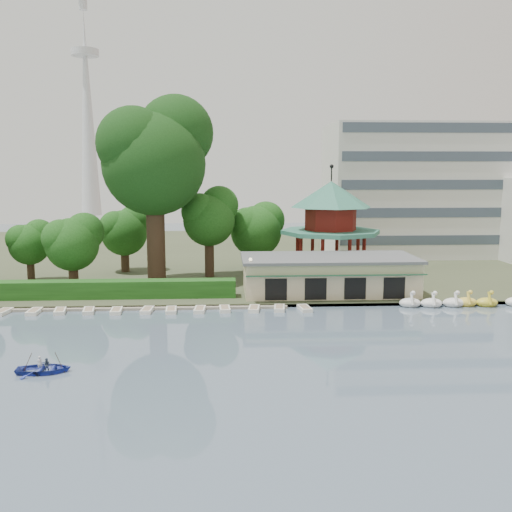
{
  "coord_description": "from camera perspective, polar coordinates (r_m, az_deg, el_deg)",
  "views": [
    {
      "loc": [
        -1.02,
        -37.62,
        13.3
      ],
      "look_at": [
        2.0,
        18.0,
        5.0
      ],
      "focal_mm": 40.0,
      "sensor_mm": 36.0,
      "label": 1
    }
  ],
  "objects": [
    {
      "name": "lamp_post",
      "position": [
        57.55,
        -0.55,
        -1.49
      ],
      "size": [
        0.36,
        0.36,
        4.28
      ],
      "color": "black",
      "rests_on": "shore"
    },
    {
      "name": "broadcast_tower",
      "position": [
        183.46,
        -16.54,
        14.6
      ],
      "size": [
        8.0,
        8.0,
        96.0
      ],
      "color": "silver",
      "rests_on": "ground"
    },
    {
      "name": "big_tree",
      "position": [
        66.3,
        -10.04,
        10.02
      ],
      "size": [
        12.84,
        11.96,
        21.64
      ],
      "color": "#3A281C",
      "rests_on": "shore"
    },
    {
      "name": "embankment",
      "position": [
        56.48,
        -2.0,
        -4.99
      ],
      "size": [
        220.0,
        0.6,
        0.3
      ],
      "primitive_type": "cube",
      "color": "gray",
      "rests_on": "ground"
    },
    {
      "name": "rowboat_with_passengers",
      "position": [
        41.14,
        -20.48,
        -10.18
      ],
      "size": [
        5.22,
        3.9,
        2.01
      ],
      "color": "#2A3B9F",
      "rests_on": "ground"
    },
    {
      "name": "swan_boats",
      "position": [
        61.25,
        21.66,
        -4.29
      ],
      "size": [
        16.42,
        2.03,
        1.92
      ],
      "color": "white",
      "rests_on": "ground"
    },
    {
      "name": "moored_rowboats",
      "position": [
        55.81,
        -12.49,
        -5.33
      ],
      "size": [
        34.9,
        2.64,
        0.36
      ],
      "color": "white",
      "rests_on": "ground"
    },
    {
      "name": "hedge",
      "position": [
        60.97,
        -16.32,
        -3.22
      ],
      "size": [
        30.0,
        2.0,
        1.8
      ],
      "primitive_type": "cube",
      "color": "#1F5418",
      "rests_on": "shore"
    },
    {
      "name": "small_trees",
      "position": [
        70.57,
        -11.59,
        2.57
      ],
      "size": [
        39.78,
        16.44,
        11.14
      ],
      "color": "#3A281C",
      "rests_on": "shore"
    },
    {
      "name": "boathouse",
      "position": [
        61.58,
        7.25,
        -1.82
      ],
      "size": [
        18.6,
        9.39,
        3.9
      ],
      "color": "beige",
      "rests_on": "shore"
    },
    {
      "name": "shore",
      "position": [
        90.58,
        -2.43,
        0.15
      ],
      "size": [
        220.0,
        70.0,
        0.4
      ],
      "primitive_type": "cube",
      "color": "#424930",
      "rests_on": "ground"
    },
    {
      "name": "office_building",
      "position": [
        93.01,
        18.23,
        5.85
      ],
      "size": [
        38.0,
        18.0,
        20.0
      ],
      "color": "silver",
      "rests_on": "shore"
    },
    {
      "name": "pavilion",
      "position": [
        71.07,
        7.48,
        3.71
      ],
      "size": [
        12.4,
        12.4,
        13.5
      ],
      "color": "beige",
      "rests_on": "shore"
    },
    {
      "name": "dock",
      "position": [
        57.44,
        -14.1,
        -5.05
      ],
      "size": [
        34.0,
        1.6,
        0.24
      ],
      "primitive_type": "cube",
      "color": "gray",
      "rests_on": "ground"
    },
    {
      "name": "ground_plane",
      "position": [
        39.92,
        -1.49,
        -10.99
      ],
      "size": [
        220.0,
        220.0,
        0.0
      ],
      "primitive_type": "plane",
      "color": "slate",
      "rests_on": "ground"
    }
  ]
}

